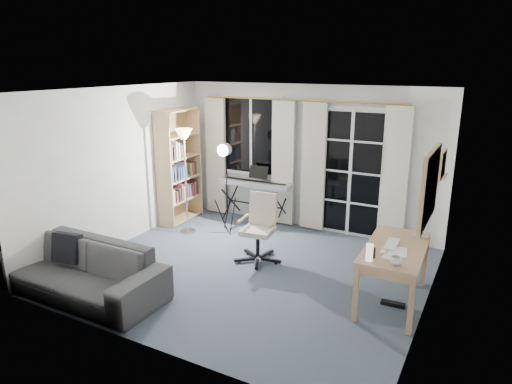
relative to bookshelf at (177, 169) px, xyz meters
The scene contains 17 objects.
floor 2.62m from the bookshelf, 29.70° to the right, with size 4.50×4.00×0.02m, color #3A4555.
window 1.43m from the bookshelf, 35.32° to the left, with size 1.20×0.08×1.40m.
french_door 2.97m from the bookshelf, 14.83° to the left, with size 1.32×0.09×2.11m.
curtains 2.10m from the bookshelf, 18.60° to the left, with size 3.60×0.07×2.13m.
bookshelf is the anchor object (origin of this frame).
torchiere_lamp 0.80m from the bookshelf, 40.62° to the right, with size 0.34×0.34×1.73m.
keyboard_piano 1.40m from the bookshelf, 20.49° to the left, with size 1.31×0.64×0.95m.
studio_light 1.13m from the bookshelf, ahead, with size 0.28×0.31×1.53m.
office_chair 2.24m from the bookshelf, 20.73° to the right, with size 0.66×0.67×0.97m.
desk 4.18m from the bookshelf, 16.03° to the right, with size 0.70×1.32×0.70m.
monitor 4.26m from the bookshelf, ahead, with size 0.17×0.50×0.44m.
desk_clutter 4.20m from the bookshelf, 19.17° to the right, with size 0.39×0.80×0.88m.
mug 4.43m from the bookshelf, 21.91° to the right, with size 0.11×0.09×0.11m, color silver.
wall_mirror 4.66m from the bookshelf, 19.77° to the right, with size 0.04×0.94×0.74m.
framed_print 4.45m from the bookshelf, ahead, with size 0.03×0.42×0.32m.
wall_shelf 4.31m from the bookshelf, ahead, with size 0.16×0.30×0.18m.
sofa 2.88m from the bookshelf, 77.24° to the right, with size 2.18×0.65×0.85m.
Camera 1 is at (2.77, -4.97, 2.73)m, focal length 32.00 mm.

